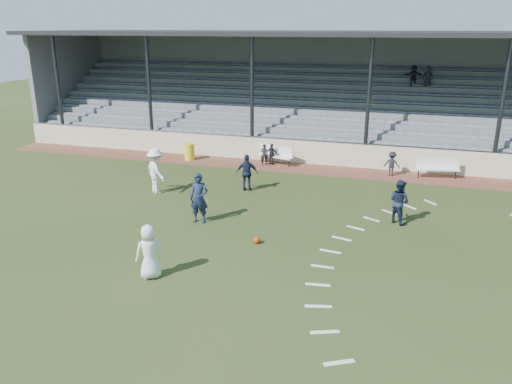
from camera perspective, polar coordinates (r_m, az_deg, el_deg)
ground at (r=15.95m, az=-2.63°, el=-7.17°), size 90.00×90.00×0.00m
cinder_track at (r=25.47m, az=5.24°, el=2.71°), size 34.00×2.00×0.02m
retaining_wall at (r=26.32m, az=5.75°, el=4.54°), size 34.00×0.18×1.20m
bench_left at (r=26.06m, az=2.27°, el=4.45°), size 2.02×1.07×0.95m
bench_right at (r=25.16m, az=20.05°, el=2.81°), size 2.04×0.81×0.95m
trash_bin at (r=27.12m, az=-7.61°, el=4.58°), size 0.55×0.55×0.87m
football at (r=16.68m, az=0.09°, el=-5.51°), size 0.24×0.24×0.24m
player_white_lead at (r=14.57m, az=-12.10°, el=-6.69°), size 0.93×0.89×1.61m
player_navy_lead at (r=18.26m, az=-6.53°, el=-0.72°), size 0.73×0.52×1.87m
player_navy_mid at (r=18.87m, az=16.03°, el=-1.06°), size 1.01×0.98×1.64m
player_white_wing at (r=21.81m, az=-11.37°, el=2.37°), size 1.45×1.34×1.96m
player_navy_wing at (r=21.73m, az=-1.02°, el=2.21°), size 1.00×0.55×1.62m
sub_left_near at (r=25.87m, az=0.95°, el=4.32°), size 0.44×0.33×1.10m
sub_left_far at (r=25.89m, az=1.83°, el=4.34°), size 0.70×0.41×1.11m
sub_right at (r=24.83m, az=15.26°, el=3.15°), size 0.81×0.54×1.18m
grandstand at (r=30.55m, az=7.64°, el=9.48°), size 34.60×9.00×6.61m
penalty_arc at (r=15.21m, az=12.36°, el=-8.95°), size 3.89×14.63×0.01m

